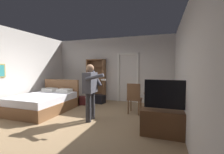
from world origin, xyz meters
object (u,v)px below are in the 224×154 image
at_px(suitcase_small, 98,99).
at_px(bed, 45,102).
at_px(tv_flatscreen, 169,120).
at_px(wooden_chair, 134,97).
at_px(person_blue_shirt, 91,88).
at_px(suitcase_dark, 81,100).
at_px(laptop, 152,92).
at_px(bookshelf, 96,78).
at_px(bottle_on_table, 159,91).
at_px(side_table, 154,100).

bearing_deg(suitcase_small, bed, -117.38).
height_order(tv_flatscreen, suitcase_small, tv_flatscreen).
relative_size(tv_flatscreen, wooden_chair, 1.24).
distance_m(person_blue_shirt, suitcase_small, 2.22).
height_order(bed, person_blue_shirt, person_blue_shirt).
bearing_deg(wooden_chair, suitcase_dark, 166.48).
height_order(bed, laptop, bed).
bearing_deg(wooden_chair, bookshelf, 143.82).
distance_m(laptop, suitcase_dark, 2.92).
bearing_deg(laptop, tv_flatscreen, -71.57).
height_order(bottle_on_table, suitcase_small, bottle_on_table).
bearing_deg(bottle_on_table, suitcase_small, 157.18).
bearing_deg(suitcase_small, tv_flatscreen, -29.78).
relative_size(bottle_on_table, wooden_chair, 0.23).
relative_size(tv_flatscreen, suitcase_dark, 2.06).
bearing_deg(bed, bookshelf, 64.79).
height_order(bed, suitcase_dark, bed).
bearing_deg(bed, laptop, 10.10).
relative_size(tv_flatscreen, person_blue_shirt, 0.78).
relative_size(tv_flatscreen, laptop, 2.96).
xyz_separation_m(bed, laptop, (3.55, 0.63, 0.45)).
distance_m(tv_flatscreen, side_table, 1.44).
bearing_deg(suitcase_small, side_table, -11.53).
bearing_deg(tv_flatscreen, person_blue_shirt, 170.35).
xyz_separation_m(laptop, bottle_on_table, (0.18, -0.04, 0.04)).
bearing_deg(bed, bottle_on_table, 9.02).
xyz_separation_m(laptop, suitcase_small, (-2.27, 0.99, -0.58)).
distance_m(bookshelf, person_blue_shirt, 2.63).
relative_size(side_table, suitcase_dark, 1.17).
bearing_deg(bottle_on_table, wooden_chair, 177.30).
height_order(tv_flatscreen, person_blue_shirt, person_blue_shirt).
bearing_deg(laptop, wooden_chair, -179.58).
distance_m(wooden_chair, person_blue_shirt, 1.49).
distance_m(bed, wooden_chair, 3.07).
bearing_deg(bookshelf, person_blue_shirt, -68.74).
relative_size(bookshelf, suitcase_small, 3.31).
height_order(laptop, bottle_on_table, bottle_on_table).
bearing_deg(laptop, bookshelf, 150.31).
relative_size(laptop, bottle_on_table, 1.84).
bearing_deg(suitcase_small, laptop, -12.79).
height_order(bed, wooden_chair, bed).
bearing_deg(suitcase_dark, side_table, -22.75).
distance_m(bookshelf, wooden_chair, 2.53).
bearing_deg(person_blue_shirt, wooden_chair, 43.04).
bearing_deg(bed, wooden_chair, 11.86).
height_order(bookshelf, person_blue_shirt, bookshelf).
bearing_deg(tv_flatscreen, suitcase_dark, 150.09).
xyz_separation_m(bed, suitcase_small, (1.28, 1.63, -0.13)).
bearing_deg(suitcase_dark, person_blue_shirt, -64.69).
bearing_deg(person_blue_shirt, tv_flatscreen, -9.65).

